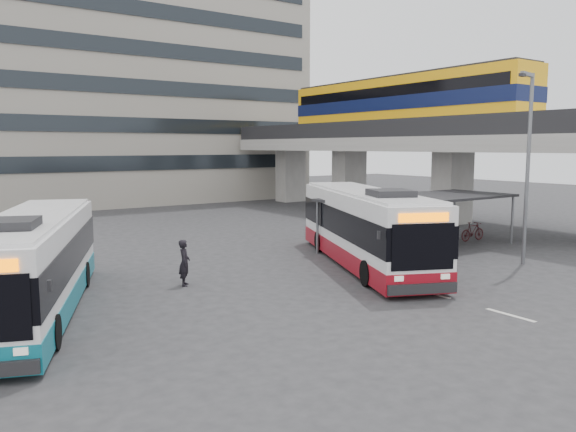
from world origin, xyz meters
TOP-DOWN VIEW (x-y plane):
  - ground at (0.00, 0.00)m, footprint 120.00×120.00m
  - viaduct at (17.00, 12.46)m, footprint 8.00×32.00m
  - bike_shelter at (8.45, 3.00)m, footprint 10.00×4.00m
  - office_block at (6.00, 36.00)m, footprint 30.00×15.00m
  - road_markings at (2.50, -3.00)m, footprint 0.15×7.60m
  - bus_main at (3.84, 1.76)m, footprint 6.77×11.36m
  - bus_teal at (-8.88, 2.13)m, footprint 6.00×10.73m
  - pedestrian at (-3.85, 2.71)m, footprint 0.63×0.72m
  - lamp_post at (9.30, -1.98)m, footprint 1.36×0.46m

SIDE VIEW (x-z plane):
  - ground at x=0.00m, z-range 0.00..0.00m
  - road_markings at x=2.50m, z-range 0.00..0.01m
  - pedestrian at x=-3.85m, z-range 0.00..1.65m
  - bus_teal at x=-8.88m, z-range -0.11..3.03m
  - bus_main at x=3.84m, z-range -0.12..3.23m
  - bike_shelter at x=8.45m, z-range 0.37..2.91m
  - lamp_post at x=9.30m, z-range 0.55..8.40m
  - viaduct at x=17.00m, z-range 1.39..11.07m
  - office_block at x=6.00m, z-range 0.00..25.00m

